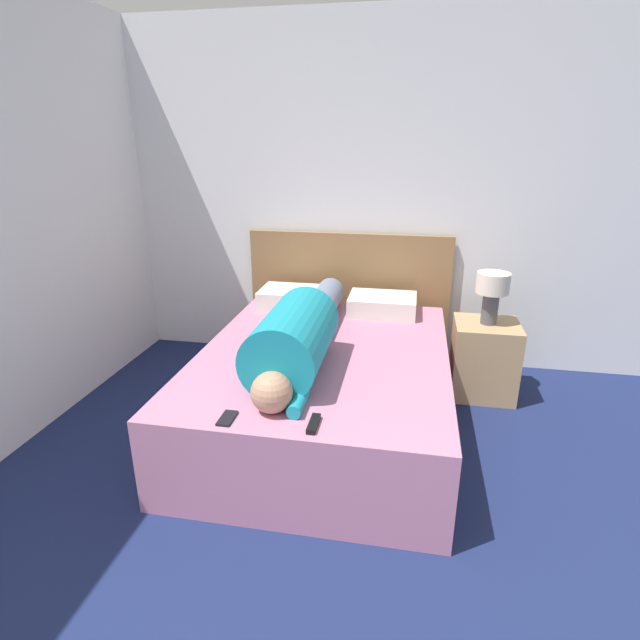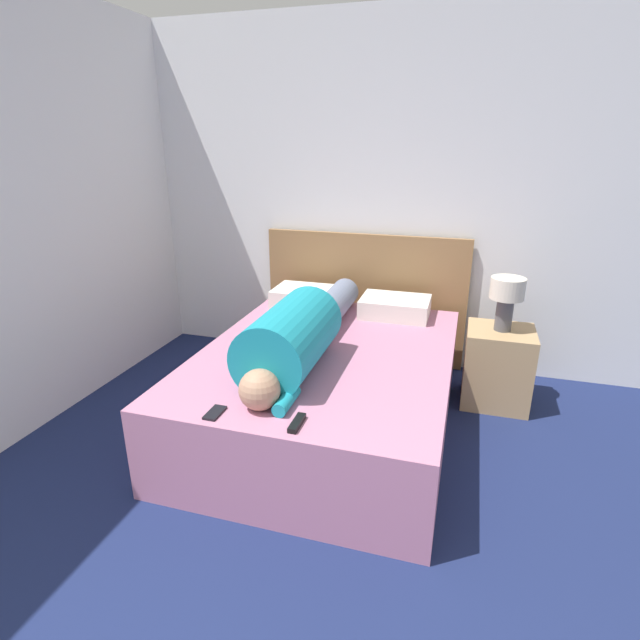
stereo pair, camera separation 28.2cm
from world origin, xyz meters
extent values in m
cube|color=white|center=(0.00, 3.92, 1.30)|extent=(5.18, 0.06, 2.60)
cube|color=#B2708E|center=(-0.25, 2.76, 0.26)|extent=(1.48, 1.95, 0.51)
cube|color=olive|center=(-0.25, 3.85, 0.52)|extent=(1.60, 0.04, 1.04)
cube|color=tan|center=(0.78, 3.38, 0.27)|extent=(0.43, 0.41, 0.53)
cylinder|color=#4C4C51|center=(0.78, 3.38, 0.64)|extent=(0.11, 0.11, 0.22)
cylinder|color=beige|center=(0.78, 3.38, 0.82)|extent=(0.22, 0.22, 0.14)
sphere|color=tan|center=(-0.36, 2.00, 0.61)|extent=(0.20, 0.20, 0.20)
cylinder|color=teal|center=(-0.36, 2.43, 0.71)|extent=(0.39, 0.74, 0.39)
cylinder|color=slate|center=(-0.36, 3.24, 0.62)|extent=(0.21, 0.88, 0.21)
cylinder|color=teal|center=(-0.25, 2.05, 0.55)|extent=(0.07, 0.22, 0.07)
cube|color=silver|center=(-0.61, 3.52, 0.59)|extent=(0.51, 0.36, 0.15)
cube|color=silver|center=(0.05, 3.52, 0.58)|extent=(0.49, 0.36, 0.13)
cube|color=black|center=(-0.15, 1.91, 0.52)|extent=(0.04, 0.15, 0.02)
cube|color=black|center=(-0.55, 1.89, 0.52)|extent=(0.06, 0.13, 0.01)
camera|label=1|loc=(0.24, 0.01, 1.73)|focal=28.00mm
camera|label=2|loc=(0.52, 0.07, 1.73)|focal=28.00mm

